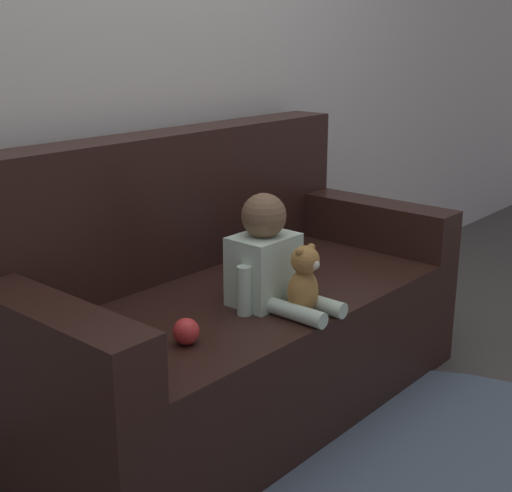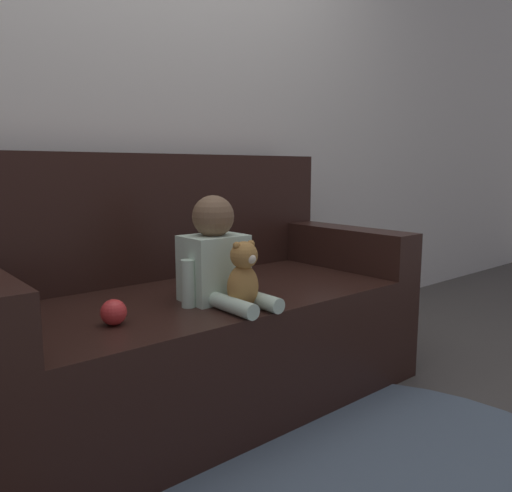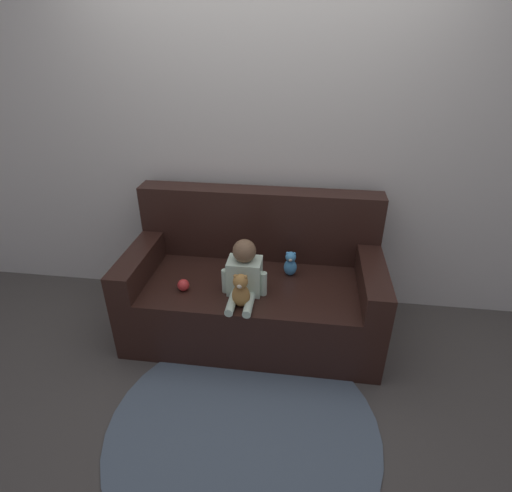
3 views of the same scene
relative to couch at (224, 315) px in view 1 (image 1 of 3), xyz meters
The scene contains 8 objects.
ground_plane 0.34m from the couch, 90.00° to the right, with size 12.00×12.00×0.00m, color #4C4742.
wall_back 1.06m from the couch, 90.00° to the left, with size 8.00×0.05×2.60m.
couch is the anchor object (origin of this frame).
person_baby 0.35m from the couch, 97.92° to the right, with size 0.29×0.36×0.37m.
teddy_bear_brown 0.44m from the couch, 94.49° to the right, with size 0.11×0.11×0.23m.
plush_toy_side 0.32m from the couch, ahead, with size 0.09×0.08×0.18m.
toy_ball 0.52m from the couch, 149.03° to the right, with size 0.08×0.08×0.08m.
floor_rug 0.96m from the couch, 86.08° to the right, with size 1.51×1.51×0.01m.
Camera 1 is at (-1.72, -1.59, 1.31)m, focal length 50.00 mm.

